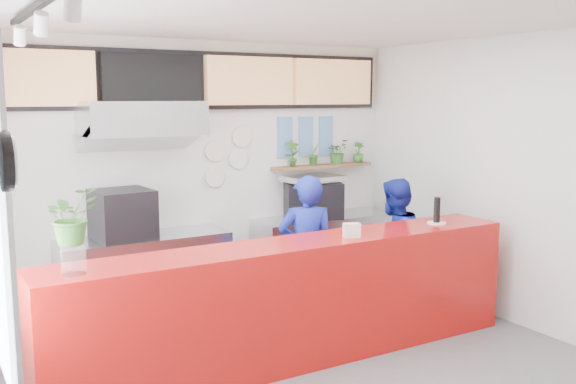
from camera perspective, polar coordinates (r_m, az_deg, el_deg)
name	(u,v)px	position (r m, az deg, el deg)	size (l,w,h in m)	color
floor	(319,377)	(5.70, 2.80, -16.09)	(5.00, 5.00, 0.00)	slate
ceiling	(322,16)	(5.23, 3.04, 15.40)	(5.00, 5.00, 0.00)	silver
wall_back	(202,173)	(7.46, -7.68, 1.70)	(5.00, 5.00, 0.00)	white
wall_right	(527,183)	(6.94, 20.45, 0.74)	(5.00, 5.00, 0.00)	white
service_counter	(295,302)	(5.82, 0.65, -9.75)	(4.50, 0.60, 1.10)	#AA0F0C
cream_band	(200,76)	(7.40, -7.82, 10.18)	(5.00, 0.02, 0.80)	beige
prep_bench	(145,277)	(7.11, -12.57, -7.39)	(1.80, 0.60, 0.90)	#B2B5BA
panini_oven	(122,214)	(6.89, -14.50, -1.93)	(0.57, 0.57, 0.51)	black
extraction_hood	(141,118)	(6.80, -12.90, 6.41)	(1.20, 0.70, 0.35)	#B2B5BA
hood_lip	(142,138)	(6.81, -12.84, 4.73)	(1.20, 0.70, 0.08)	#B2B5BA
right_bench	(324,251)	(8.08, 3.21, -5.28)	(1.80, 0.60, 0.90)	#B2B5BA
espresso_machine	(313,200)	(7.86, 2.23, -0.70)	(0.68, 0.48, 0.43)	black
espresso_tray	(313,178)	(7.82, 2.25, 1.22)	(0.70, 0.48, 0.06)	#B6B9BE
herb_shelf	(322,166)	(8.12, 3.08, 2.31)	(1.40, 0.18, 0.04)	brown
menu_board_far_left	(38,78)	(6.81, -21.36, 9.42)	(1.10, 0.10, 0.55)	tan
menu_board_mid_left	(153,80)	(7.09, -11.94, 9.75)	(1.10, 0.10, 0.55)	black
menu_board_mid_right	(250,81)	(7.54, -3.42, 9.83)	(1.10, 0.10, 0.55)	tan
menu_board_far_right	(333,82)	(8.13, 3.99, 9.73)	(1.10, 0.10, 0.55)	tan
soffit	(201,80)	(7.37, -7.72, 9.80)	(4.80, 0.04, 0.65)	black
wall_clock_rim	(6,162)	(3.47, -23.82, 2.48)	(0.30, 0.30, 0.05)	black
wall_clock_face	(12,161)	(3.48, -23.32, 2.51)	(0.26, 0.26, 0.02)	white
track_rail	(40,4)	(4.44, -21.16, 15.31)	(0.05, 2.40, 0.04)	black
dec_plate_a	(214,151)	(7.46, -6.56, 3.66)	(0.24, 0.24, 0.03)	silver
dec_plate_b	(238,158)	(7.60, -4.48, 3.01)	(0.24, 0.24, 0.03)	silver
dec_plate_c	(215,177)	(7.49, -6.53, 1.37)	(0.24, 0.24, 0.03)	silver
dec_plate_d	(241,137)	(7.60, -4.16, 4.91)	(0.24, 0.24, 0.03)	silver
photo_frame_a	(285,127)	(7.88, -0.27, 5.79)	(0.20, 0.02, 0.25)	#598CBF
photo_frame_b	(306,127)	(8.04, 1.59, 5.84)	(0.20, 0.02, 0.25)	#598CBF
photo_frame_c	(326,126)	(8.20, 3.38, 5.88)	(0.20, 0.02, 0.25)	#598CBF
photo_frame_d	(285,148)	(7.90, -0.27, 3.98)	(0.20, 0.02, 0.25)	#598CBF
photo_frame_e	(306,147)	(8.05, 1.59, 4.06)	(0.20, 0.02, 0.25)	#598CBF
photo_frame_f	(326,146)	(8.22, 3.37, 4.14)	(0.20, 0.02, 0.25)	#598CBF
staff_center	(307,253)	(6.54, 1.67, -5.43)	(0.58, 0.38, 1.59)	navy
staff_right	(393,247)	(7.11, 9.36, -4.83)	(0.73, 0.57, 1.50)	navy
herb_a	(292,153)	(7.87, 0.38, 3.48)	(0.17, 0.12, 0.33)	#306824
herb_b	(314,154)	(8.03, 2.33, 3.38)	(0.15, 0.12, 0.27)	#306824
herb_c	(337,151)	(8.23, 4.41, 3.61)	(0.28, 0.24, 0.31)	#306824
herb_d	(358,152)	(8.42, 6.27, 3.55)	(0.15, 0.13, 0.27)	#306824
glass_vase	(73,259)	(4.89, -18.54, -5.70)	(0.18, 0.18, 0.22)	white
basil_vase	(71,216)	(4.82, -18.71, -2.04)	(0.37, 0.32, 0.41)	#306824
napkin_holder	(352,230)	(5.87, 5.68, -3.41)	(0.15, 0.09, 0.13)	white
white_plate	(436,223)	(6.64, 13.06, -2.70)	(0.19, 0.19, 0.01)	white
pepper_mill	(437,210)	(6.62, 13.10, -1.55)	(0.06, 0.06, 0.26)	black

